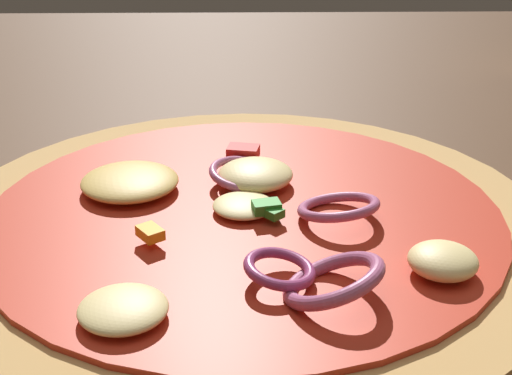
% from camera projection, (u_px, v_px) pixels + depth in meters
% --- Properties ---
extents(dining_table, '(1.33, 1.07, 0.03)m').
position_uv_depth(dining_table, '(249.00, 273.00, 0.37)').
color(dining_table, '#4C301C').
rests_on(dining_table, ground).
extents(pizza, '(0.30, 0.30, 0.04)m').
position_uv_depth(pizza, '(256.00, 225.00, 0.37)').
color(pizza, tan).
rests_on(pizza, dining_table).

